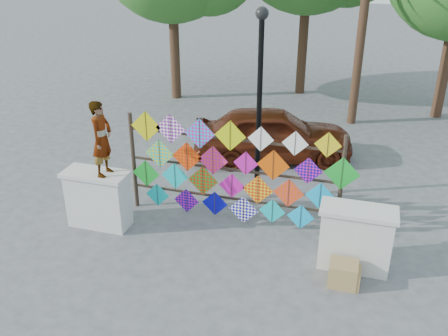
% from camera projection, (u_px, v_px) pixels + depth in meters
% --- Properties ---
extents(ground, '(80.00, 80.00, 0.00)m').
position_uv_depth(ground, '(221.00, 239.00, 10.49)').
color(ground, slate).
rests_on(ground, ground).
extents(parapet_left, '(1.40, 0.65, 1.28)m').
position_uv_depth(parapet_left, '(98.00, 199.00, 10.73)').
color(parapet_left, silver).
rests_on(parapet_left, ground).
extents(parapet_right, '(1.40, 0.65, 1.28)m').
position_uv_depth(parapet_right, '(356.00, 238.00, 9.35)').
color(parapet_right, silver).
rests_on(parapet_right, ground).
extents(kite_rack, '(5.00, 0.24, 2.40)m').
position_uv_depth(kite_rack, '(232.00, 172.00, 10.59)').
color(kite_rack, '#31241B').
rests_on(kite_rack, ground).
extents(vendor_woman, '(0.39, 0.59, 1.58)m').
position_uv_depth(vendor_woman, '(102.00, 139.00, 10.05)').
color(vendor_woman, '#99999E').
rests_on(vendor_woman, parapet_left).
extents(sedan, '(4.72, 3.01, 1.50)m').
position_uv_depth(sedan, '(273.00, 134.00, 13.88)').
color(sedan, '#541E0E').
rests_on(sedan, ground).
extents(lamppost, '(0.28, 0.28, 4.46)m').
position_uv_depth(lamppost, '(260.00, 90.00, 10.99)').
color(lamppost, black).
rests_on(lamppost, ground).
extents(cardboard_box_near, '(0.51, 0.45, 0.45)m').
position_uv_depth(cardboard_box_near, '(343.00, 274.00, 9.06)').
color(cardboard_box_near, tan).
rests_on(cardboard_box_near, ground).
extents(cardboard_box_far, '(0.44, 0.40, 0.37)m').
position_uv_depth(cardboard_box_far, '(348.00, 277.00, 9.05)').
color(cardboard_box_far, tan).
rests_on(cardboard_box_far, ground).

